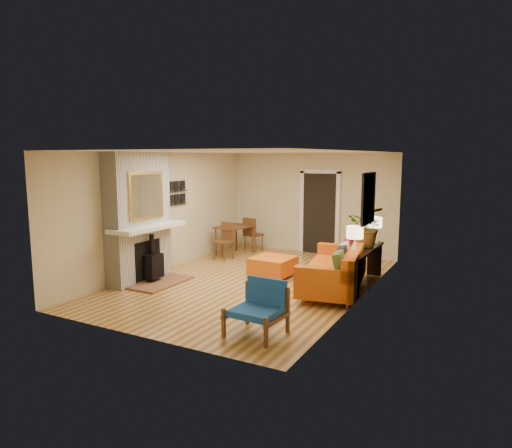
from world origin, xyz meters
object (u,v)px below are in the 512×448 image
at_px(console_table, 364,256).
at_px(dining_table, 237,232).
at_px(ottoman, 273,265).
at_px(blue_chair, 260,305).
at_px(lamp_far, 374,227).
at_px(sofa, 339,269).
at_px(lamp_near, 355,237).
at_px(houseplant, 368,226).

bearing_deg(console_table, dining_table, 161.25).
bearing_deg(ottoman, blue_chair, -67.29).
bearing_deg(lamp_far, sofa, -104.15).
bearing_deg(dining_table, sofa, -28.49).
xyz_separation_m(sofa, dining_table, (-3.29, 1.79, 0.19)).
xyz_separation_m(console_table, lamp_near, (0.00, -0.70, 0.49)).
bearing_deg(blue_chair, console_table, 78.22).
relative_size(lamp_far, houseplant, 0.65).
bearing_deg(lamp_near, lamp_far, 90.00).
height_order(sofa, lamp_far, lamp_far).
height_order(dining_table, lamp_near, lamp_near).
xyz_separation_m(ottoman, console_table, (1.86, 0.26, 0.34)).
bearing_deg(dining_table, houseplant, -15.51).
height_order(sofa, ottoman, sofa).
bearing_deg(lamp_near, houseplant, 90.62).
xyz_separation_m(blue_chair, dining_table, (-2.97, 4.37, 0.18)).
relative_size(blue_chair, houseplant, 0.92).
bearing_deg(blue_chair, dining_table, 124.18).
distance_m(blue_chair, lamp_far, 4.00).
xyz_separation_m(ottoman, houseplant, (1.85, 0.48, 0.90)).
relative_size(console_table, houseplant, 2.23).
bearing_deg(ottoman, dining_table, 139.82).
bearing_deg(lamp_far, lamp_near, -90.00).
height_order(ottoman, console_table, console_table).
bearing_deg(sofa, lamp_near, -23.52).
bearing_deg(sofa, ottoman, 168.91).
height_order(ottoman, lamp_near, lamp_near).
height_order(console_table, lamp_far, lamp_far).
bearing_deg(blue_chair, lamp_near, 74.97).
relative_size(ottoman, lamp_near, 1.58).
height_order(console_table, lamp_near, lamp_near).
xyz_separation_m(blue_chair, console_table, (0.65, 3.14, 0.16)).
height_order(dining_table, houseplant, houseplant).
distance_m(blue_chair, dining_table, 5.28).
xyz_separation_m(console_table, houseplant, (-0.01, 0.23, 0.56)).
height_order(blue_chair, lamp_far, lamp_far).
distance_m(dining_table, lamp_near, 4.13).
height_order(ottoman, dining_table, dining_table).
distance_m(dining_table, houseplant, 3.79).
relative_size(sofa, blue_chair, 3.25).
distance_m(ottoman, dining_table, 2.33).
distance_m(sofa, lamp_near, 0.75).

